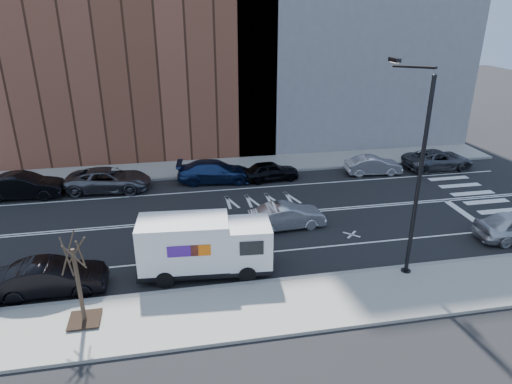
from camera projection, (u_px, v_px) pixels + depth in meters
name	position (u px, v px, depth m)	size (l,w,h in m)	color
ground	(233.00, 217.00, 26.59)	(120.00, 120.00, 0.00)	black
sidewalk_near	(263.00, 308.00, 18.58)	(44.00, 3.60, 0.15)	gray
sidewalk_far	(217.00, 167.00, 34.55)	(44.00, 3.60, 0.15)	gray
curb_near	(255.00, 283.00, 20.21)	(44.00, 0.25, 0.17)	gray
curb_far	(220.00, 175.00, 32.91)	(44.00, 0.25, 0.17)	gray
crosswalk	(479.00, 197.00, 29.33)	(3.00, 14.00, 0.01)	white
road_markings	(233.00, 217.00, 26.59)	(40.00, 8.60, 0.01)	white
bldg_brick	(99.00, 11.00, 35.15)	(26.00, 10.00, 22.00)	brown
streetlight	(415.00, 167.00, 19.57)	(0.44, 4.02, 9.34)	black
street_tree	(80.00, 293.00, 17.22)	(1.20, 1.20, 3.75)	black
fedex_van	(204.00, 245.00, 20.60)	(6.18, 2.53, 2.76)	black
far_parked_b	(24.00, 186.00, 29.03)	(1.69, 4.84, 1.59)	black
far_parked_c	(109.00, 180.00, 30.17)	(2.50, 5.43, 1.51)	#505259
far_parked_d	(215.00, 171.00, 31.64)	(2.12, 5.21, 1.51)	navy
far_parked_e	(271.00, 171.00, 31.97)	(1.59, 3.95, 1.35)	black
far_parked_f	(373.00, 165.00, 33.10)	(1.41, 4.04, 1.33)	#B4B4B9
far_parked_g	(438.00, 160.00, 34.14)	(2.38, 5.16, 1.44)	#47484E
driving_sedan	(287.00, 216.00, 25.17)	(1.46, 4.19, 1.38)	#BABBC0
near_parked_rear_a	(51.00, 278.00, 19.44)	(1.58, 4.54, 1.50)	black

